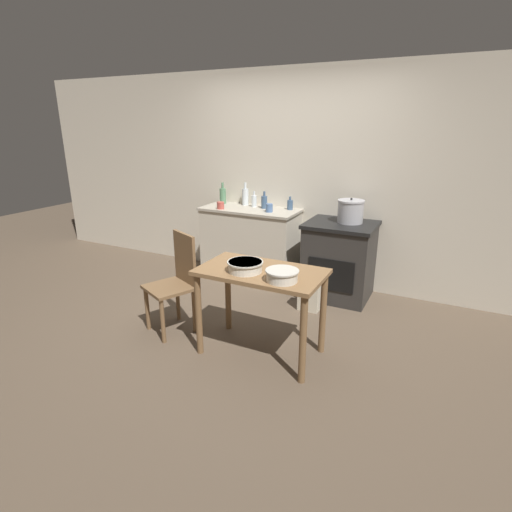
% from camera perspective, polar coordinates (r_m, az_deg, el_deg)
% --- Properties ---
extents(ground_plane, '(14.00, 14.00, 0.00)m').
position_cam_1_polar(ground_plane, '(4.00, -3.35, -10.27)').
color(ground_plane, brown).
extents(wall_back, '(8.00, 0.07, 2.55)m').
position_cam_1_polar(wall_back, '(4.99, 5.61, 10.90)').
color(wall_back, beige).
rests_on(wall_back, ground_plane).
extents(counter_cabinet, '(1.22, 0.56, 0.92)m').
position_cam_1_polar(counter_cabinet, '(5.08, -0.81, 1.73)').
color(counter_cabinet, beige).
rests_on(counter_cabinet, ground_plane).
extents(stove, '(0.76, 0.67, 0.88)m').
position_cam_1_polar(stove, '(4.64, 11.78, -0.58)').
color(stove, '#2D2B28').
rests_on(stove, ground_plane).
extents(work_table, '(1.04, 0.59, 0.77)m').
position_cam_1_polar(work_table, '(3.34, 0.74, -4.16)').
color(work_table, olive).
rests_on(work_table, ground_plane).
extents(chair, '(0.53, 0.53, 0.95)m').
position_cam_1_polar(chair, '(3.87, -11.38, -3.43)').
color(chair, brown).
rests_on(chair, ground_plane).
extents(flour_sack, '(0.22, 0.16, 0.33)m').
position_cam_1_polar(flour_sack, '(4.35, 7.67, -5.59)').
color(flour_sack, beige).
rests_on(flour_sack, ground_plane).
extents(stock_pot, '(0.29, 0.29, 0.27)m').
position_cam_1_polar(stock_pot, '(4.53, 13.35, 6.23)').
color(stock_pot, '#A8A8AD').
rests_on(stock_pot, stove).
extents(mixing_bowl_large, '(0.30, 0.30, 0.09)m').
position_cam_1_polar(mixing_bowl_large, '(3.25, -1.55, -1.41)').
color(mixing_bowl_large, silver).
rests_on(mixing_bowl_large, work_table).
extents(mixing_bowl_small, '(0.26, 0.26, 0.09)m').
position_cam_1_polar(mixing_bowl_small, '(3.05, 3.75, -2.72)').
color(mixing_bowl_small, silver).
rests_on(mixing_bowl_small, work_table).
extents(bottle_far_left, '(0.07, 0.07, 0.16)m').
position_cam_1_polar(bottle_far_left, '(4.90, 4.84, 7.34)').
color(bottle_far_left, '#3D5675').
rests_on(bottle_far_left, counter_cabinet).
extents(bottle_left, '(0.08, 0.08, 0.21)m').
position_cam_1_polar(bottle_left, '(4.96, 1.18, 7.75)').
color(bottle_left, '#3D5675').
rests_on(bottle_left, counter_cabinet).
extents(bottle_mid_left, '(0.06, 0.06, 0.20)m').
position_cam_1_polar(bottle_mid_left, '(5.05, -0.28, 7.89)').
color(bottle_mid_left, silver).
rests_on(bottle_mid_left, counter_cabinet).
extents(bottle_center_left, '(0.08, 0.08, 0.27)m').
position_cam_1_polar(bottle_center_left, '(5.28, -4.76, 8.62)').
color(bottle_center_left, '#517F5B').
rests_on(bottle_center_left, counter_cabinet).
extents(bottle_center, '(0.08, 0.08, 0.29)m').
position_cam_1_polar(bottle_center, '(5.16, -1.53, 8.52)').
color(bottle_center, silver).
rests_on(bottle_center, counter_cabinet).
extents(cup_center_right, '(0.09, 0.09, 0.09)m').
position_cam_1_polar(cup_center_right, '(4.95, -5.09, 7.21)').
color(cup_center_right, '#B74C42').
rests_on(cup_center_right, counter_cabinet).
extents(cup_mid_right, '(0.08, 0.08, 0.10)m').
position_cam_1_polar(cup_mid_right, '(4.75, 1.90, 6.88)').
color(cup_mid_right, '#4C6B99').
rests_on(cup_mid_right, counter_cabinet).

